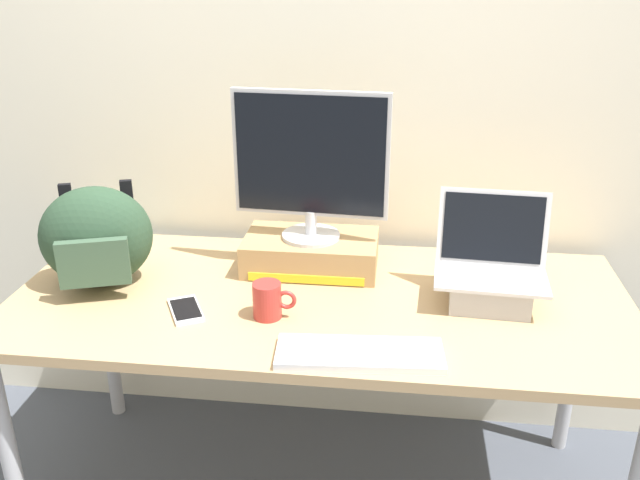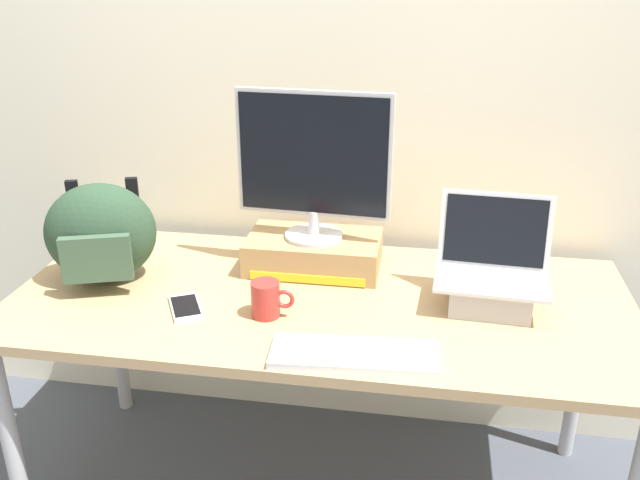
{
  "view_description": "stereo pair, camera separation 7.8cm",
  "coord_description": "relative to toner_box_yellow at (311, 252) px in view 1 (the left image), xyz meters",
  "views": [
    {
      "loc": [
        0.21,
        -1.75,
        1.67
      ],
      "look_at": [
        0.0,
        0.0,
        0.92
      ],
      "focal_mm": 38.05,
      "sensor_mm": 36.0,
      "label": 1
    },
    {
      "loc": [
        0.29,
        -1.74,
        1.67
      ],
      "look_at": [
        0.0,
        0.0,
        0.92
      ],
      "focal_mm": 38.05,
      "sensor_mm": 36.0,
      "label": 2
    }
  ],
  "objects": [
    {
      "name": "open_laptop",
      "position": [
        0.54,
        -0.16,
        0.01
      ],
      "size": [
        0.32,
        0.24,
        0.31
      ],
      "rotation": [
        0.0,
        0.0,
        -0.06
      ],
      "color": "#ADADB2",
      "rests_on": "desk"
    },
    {
      "name": "cell_phone",
      "position": [
        -0.31,
        -0.33,
        -0.05
      ],
      "size": [
        0.14,
        0.17,
        0.01
      ],
      "rotation": [
        0.0,
        0.0,
        0.48
      ],
      "color": "silver",
      "rests_on": "desk"
    },
    {
      "name": "coffee_mug",
      "position": [
        -0.07,
        -0.33,
        -0.0
      ],
      "size": [
        0.12,
        0.08,
        0.1
      ],
      "color": "#B2332D",
      "rests_on": "desk"
    },
    {
      "name": "back_wall",
      "position": [
        0.05,
        0.31,
        0.51
      ],
      "size": [
        7.0,
        0.1,
        2.6
      ],
      "primitive_type": "cube",
      "color": "silver",
      "rests_on": "ground"
    },
    {
      "name": "plush_toy",
      "position": [
        -0.64,
        0.12,
        -0.01
      ],
      "size": [
        0.08,
        0.08,
        0.08
      ],
      "color": "#2393CC",
      "rests_on": "desk"
    },
    {
      "name": "desktop_monitor",
      "position": [
        -0.0,
        -0.0,
        0.29
      ],
      "size": [
        0.48,
        0.18,
        0.46
      ],
      "rotation": [
        0.0,
        0.0,
        -0.07
      ],
      "color": "silver",
      "rests_on": "toner_box_yellow"
    },
    {
      "name": "external_keyboard",
      "position": [
        0.19,
        -0.51,
        -0.04
      ],
      "size": [
        0.42,
        0.17,
        0.02
      ],
      "rotation": [
        0.0,
        0.0,
        0.07
      ],
      "color": "white",
      "rests_on": "desk"
    },
    {
      "name": "desk",
      "position": [
        0.05,
        -0.2,
        -0.12
      ],
      "size": [
        1.8,
        0.8,
        0.74
      ],
      "color": "tan",
      "rests_on": "ground"
    },
    {
      "name": "toner_box_yellow",
      "position": [
        0.0,
        0.0,
        0.0
      ],
      "size": [
        0.42,
        0.25,
        0.1
      ],
      "color": "#A88456",
      "rests_on": "desk"
    },
    {
      "name": "messenger_backpack",
      "position": [
        -0.62,
        -0.19,
        0.1
      ],
      "size": [
        0.38,
        0.32,
        0.31
      ],
      "rotation": [
        0.0,
        0.0,
        0.32
      ],
      "color": "#28422D",
      "rests_on": "desk"
    }
  ]
}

